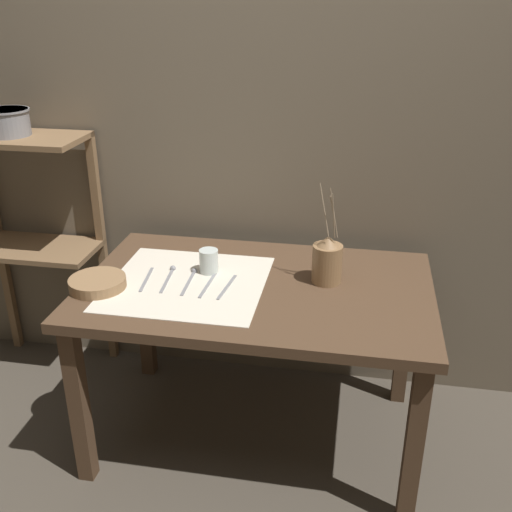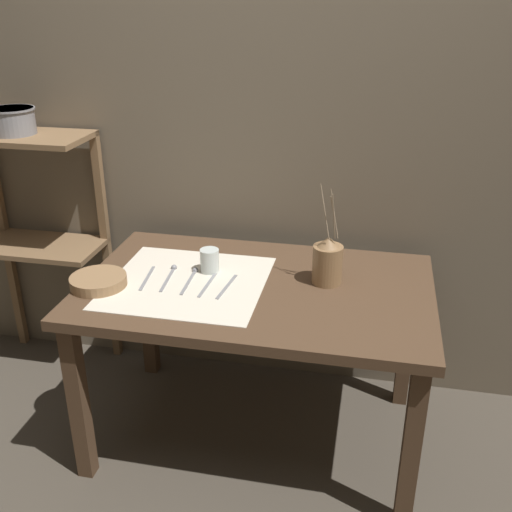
# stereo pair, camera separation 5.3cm
# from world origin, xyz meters

# --- Properties ---
(ground_plane) EXTENTS (12.00, 12.00, 0.00)m
(ground_plane) POSITION_xyz_m (0.00, 0.00, 0.00)
(ground_plane) COLOR #473F35
(stone_wall_back) EXTENTS (7.00, 0.06, 2.40)m
(stone_wall_back) POSITION_xyz_m (0.00, 0.52, 1.20)
(stone_wall_back) COLOR #6B5E4C
(stone_wall_back) RESTS_ON ground_plane
(wooden_table) EXTENTS (1.32, 0.83, 0.71)m
(wooden_table) POSITION_xyz_m (0.00, 0.00, 0.63)
(wooden_table) COLOR #4C3523
(wooden_table) RESTS_ON ground_plane
(wooden_shelf_unit) EXTENTS (0.58, 0.31, 1.17)m
(wooden_shelf_unit) POSITION_xyz_m (-1.10, 0.36, 0.82)
(wooden_shelf_unit) COLOR brown
(wooden_shelf_unit) RESTS_ON ground_plane
(linen_cloth) EXTENTS (0.59, 0.57, 0.00)m
(linen_cloth) POSITION_xyz_m (-0.26, -0.03, 0.72)
(linen_cloth) COLOR beige
(linen_cloth) RESTS_ON wooden_table
(pitcher_with_flowers) EXTENTS (0.11, 0.11, 0.39)m
(pitcher_with_flowers) POSITION_xyz_m (0.26, 0.07, 0.80)
(pitcher_with_flowers) COLOR olive
(pitcher_with_flowers) RESTS_ON wooden_table
(wooden_bowl) EXTENTS (0.21, 0.21, 0.04)m
(wooden_bowl) POSITION_xyz_m (-0.58, -0.13, 0.73)
(wooden_bowl) COLOR #8E6B47
(wooden_bowl) RESTS_ON wooden_table
(glass_tumbler_near) EXTENTS (0.07, 0.07, 0.09)m
(glass_tumbler_near) POSITION_xyz_m (-0.20, 0.07, 0.76)
(glass_tumbler_near) COLOR silver
(glass_tumbler_near) RESTS_ON wooden_table
(fork_outer) EXTENTS (0.04, 0.20, 0.00)m
(fork_outer) POSITION_xyz_m (-0.42, -0.04, 0.72)
(fork_outer) COLOR gray
(fork_outer) RESTS_ON wooden_table
(spoon_outer) EXTENTS (0.04, 0.22, 0.02)m
(spoon_outer) POSITION_xyz_m (-0.35, 0.02, 0.72)
(spoon_outer) COLOR gray
(spoon_outer) RESTS_ON wooden_table
(spoon_inner) EXTENTS (0.03, 0.22, 0.02)m
(spoon_inner) POSITION_xyz_m (-0.26, 0.02, 0.72)
(spoon_inner) COLOR gray
(spoon_inner) RESTS_ON wooden_table
(knife_center) EXTENTS (0.02, 0.20, 0.00)m
(knife_center) POSITION_xyz_m (-0.18, -0.05, 0.72)
(knife_center) COLOR gray
(knife_center) RESTS_ON wooden_table
(fork_inner) EXTENTS (0.03, 0.20, 0.00)m
(fork_inner) POSITION_xyz_m (-0.10, -0.05, 0.72)
(fork_inner) COLOR gray
(fork_inner) RESTS_ON wooden_table
(metal_pot_large) EXTENTS (0.20, 0.20, 0.11)m
(metal_pot_large) POSITION_xyz_m (-1.13, 0.32, 1.23)
(metal_pot_large) COLOR gray
(metal_pot_large) RESTS_ON wooden_shelf_unit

